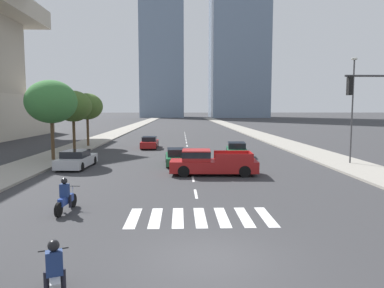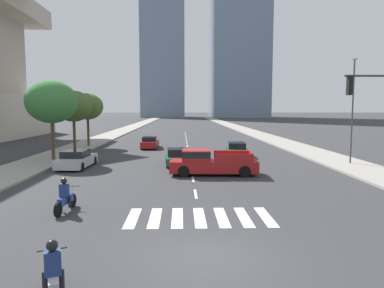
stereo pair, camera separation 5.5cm
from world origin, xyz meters
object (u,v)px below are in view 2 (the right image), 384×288
at_px(street_tree_second, 73,106).
at_px(street_tree_third, 88,107).
at_px(pickup_truck, 209,163).
at_px(motorcycle_third, 65,198).
at_px(sedan_green_3, 237,150).
at_px(sedan_green_1, 178,157).
at_px(street_tree_nearest, 51,102).
at_px(sedan_silver_2, 77,160).
at_px(motorcycle_lead, 53,277).
at_px(street_lamp_east, 353,103).
at_px(sedan_red_0, 150,143).

xyz_separation_m(street_tree_second, street_tree_third, (0.00, 5.37, 0.01)).
distance_m(pickup_truck, street_tree_third, 22.21).
height_order(motorcycle_third, sedan_green_3, motorcycle_third).
bearing_deg(street_tree_third, street_tree_second, -90.00).
height_order(sedan_green_1, street_tree_nearest, street_tree_nearest).
bearing_deg(sedan_silver_2, motorcycle_lead, -162.50).
relative_size(motorcycle_lead, street_tree_third, 0.33).
height_order(sedan_green_1, street_lamp_east, street_lamp_east).
bearing_deg(street_lamp_east, street_tree_second, 160.16).
bearing_deg(pickup_truck, sedan_silver_2, -15.24).
bearing_deg(sedan_green_3, motorcycle_lead, -12.30).
xyz_separation_m(pickup_truck, sedan_silver_2, (-9.66, 3.14, -0.20)).
height_order(pickup_truck, street_tree_third, street_tree_third).
relative_size(sedan_green_1, sedan_silver_2, 0.96).
bearing_deg(motorcycle_lead, street_tree_nearest, -1.09).
height_order(street_lamp_east, street_tree_second, street_lamp_east).
relative_size(motorcycle_lead, street_tree_nearest, 0.30).
distance_m(street_lamp_east, street_tree_second, 25.50).
xyz_separation_m(sedan_green_1, street_tree_second, (-10.47, 8.21, 4.03)).
relative_size(sedan_green_1, street_tree_second, 0.73).
distance_m(pickup_truck, street_lamp_east, 12.71).
distance_m(sedan_green_3, street_tree_second, 16.71).
distance_m(sedan_green_1, street_lamp_east, 14.16).
relative_size(motorcycle_lead, motorcycle_third, 0.95).
distance_m(sedan_silver_2, street_tree_third, 15.58).
relative_size(sedan_silver_2, street_lamp_east, 0.57).
bearing_deg(street_tree_nearest, street_tree_second, 90.00).
xyz_separation_m(motorcycle_third, street_tree_third, (-5.76, 26.31, 4.05)).
distance_m(sedan_red_0, sedan_green_1, 12.42).
relative_size(sedan_silver_2, street_tree_second, 0.77).
bearing_deg(street_tree_second, motorcycle_lead, -74.51).
distance_m(sedan_red_0, street_tree_nearest, 12.91).
xyz_separation_m(motorcycle_lead, street_tree_nearest, (-7.79, 22.11, 4.37)).
bearing_deg(sedan_green_1, street_lamp_east, -94.77).
relative_size(motorcycle_lead, street_tree_second, 0.33).
bearing_deg(street_tree_third, sedan_red_0, -12.45).
distance_m(street_tree_nearest, street_tree_third, 11.38).
bearing_deg(sedan_red_0, sedan_silver_2, 161.98).
distance_m(street_tree_nearest, street_tree_second, 6.02).
bearing_deg(pickup_truck, motorcycle_lead, 75.71).
bearing_deg(sedan_red_0, pickup_truck, -161.74).
xyz_separation_m(motorcycle_third, street_lamp_east, (18.22, 12.29, 4.24)).
xyz_separation_m(sedan_red_0, sedan_silver_2, (-4.31, -13.18, 0.01)).
bearing_deg(sedan_green_1, street_tree_second, 49.01).
height_order(street_tree_nearest, street_tree_third, street_tree_nearest).
relative_size(sedan_silver_2, street_tree_nearest, 0.70).
xyz_separation_m(street_lamp_east, street_tree_third, (-23.98, 14.02, -0.19)).
bearing_deg(motorcycle_third, motorcycle_lead, -158.74).
distance_m(motorcycle_third, street_tree_second, 22.10).
bearing_deg(sedan_silver_2, sedan_green_3, -62.96).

